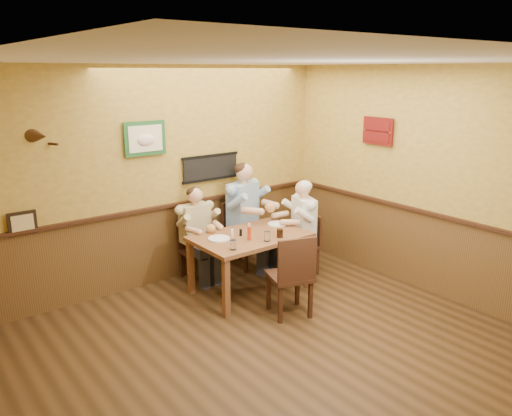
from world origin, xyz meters
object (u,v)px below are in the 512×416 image
(water_glass_left, at_px, (233,245))
(chair_near_side, at_px, (290,274))
(hot_sauce_bottle, at_px, (249,232))
(chair_right_end, at_px, (303,244))
(diner_tan_shirt, at_px, (196,238))
(diner_blue_polo, at_px, (243,221))
(dining_table, at_px, (250,242))
(water_glass_mid, at_px, (267,236))
(diner_white_elder, at_px, (304,232))
(salt_shaker, at_px, (232,233))
(chair_back_left, at_px, (196,250))
(cola_tumbler, at_px, (280,233))
(chair_back_right, at_px, (243,235))
(pepper_shaker, at_px, (241,232))

(water_glass_left, bearing_deg, chair_near_side, -46.09)
(hot_sauce_bottle, bearing_deg, chair_right_end, 10.25)
(diner_tan_shirt, bearing_deg, diner_blue_polo, -2.68)
(water_glass_left, bearing_deg, diner_blue_polo, 49.10)
(dining_table, distance_m, water_glass_mid, 0.34)
(chair_right_end, xyz_separation_m, diner_white_elder, (0.00, 0.00, 0.18))
(salt_shaker, bearing_deg, diner_blue_polo, 45.47)
(chair_right_end, bearing_deg, chair_back_left, -99.32)
(chair_right_end, xyz_separation_m, chair_near_side, (-0.98, -0.82, 0.08))
(dining_table, relative_size, diner_blue_polo, 1.04)
(chair_right_end, relative_size, diner_blue_polo, 0.61)
(cola_tumbler, xyz_separation_m, salt_shaker, (-0.45, 0.38, -0.01))
(diner_blue_polo, height_order, water_glass_mid, diner_blue_polo)
(chair_right_end, relative_size, hot_sauce_bottle, 4.33)
(diner_blue_polo, distance_m, salt_shaker, 0.92)
(chair_near_side, relative_size, water_glass_left, 8.58)
(chair_right_end, bearing_deg, hot_sauce_bottle, -60.12)
(dining_table, xyz_separation_m, diner_tan_shirt, (-0.33, 0.77, -0.09))
(chair_right_end, xyz_separation_m, water_glass_mid, (-0.93, -0.36, 0.40))
(chair_back_left, xyz_separation_m, water_glass_mid, (0.36, -1.07, 0.41))
(diner_blue_polo, relative_size, water_glass_left, 11.84)
(chair_back_left, distance_m, cola_tumbler, 1.27)
(dining_table, height_order, chair_right_end, chair_right_end)
(diner_blue_polo, bearing_deg, chair_right_end, -69.47)
(salt_shaker, bearing_deg, water_glass_mid, -58.60)
(cola_tumbler, relative_size, hot_sauce_bottle, 0.55)
(diner_tan_shirt, relative_size, hot_sauce_bottle, 6.01)
(dining_table, height_order, chair_back_left, chair_back_left)
(chair_right_end, height_order, diner_white_elder, diner_white_elder)
(hot_sauce_bottle, bearing_deg, cola_tumbler, -23.36)
(water_glass_mid, xyz_separation_m, cola_tumbler, (0.21, 0.01, -0.01))
(dining_table, relative_size, salt_shaker, 15.40)
(chair_near_side, distance_m, diner_white_elder, 1.28)
(diner_white_elder, distance_m, hot_sauce_bottle, 1.13)
(chair_back_left, distance_m, chair_back_right, 0.76)
(diner_tan_shirt, distance_m, water_glass_left, 1.10)
(water_glass_mid, distance_m, pepper_shaker, 0.38)
(hot_sauce_bottle, xyz_separation_m, pepper_shaker, (0.01, 0.19, -0.05))
(dining_table, bearing_deg, diner_tan_shirt, 113.46)
(chair_back_left, bearing_deg, cola_tumbler, -62.03)
(chair_back_left, xyz_separation_m, diner_tan_shirt, (-0.00, 0.00, 0.17))
(water_glass_left, bearing_deg, diner_tan_shirt, 82.66)
(chair_near_side, relative_size, salt_shaker, 10.77)
(diner_white_elder, distance_m, salt_shaker, 1.19)
(cola_tumbler, xyz_separation_m, hot_sauce_bottle, (-0.35, 0.15, 0.04))
(dining_table, xyz_separation_m, chair_back_right, (0.42, 0.74, -0.19))
(chair_near_side, height_order, salt_shaker, chair_near_side)
(diner_tan_shirt, bearing_deg, water_glass_mid, -71.64)
(salt_shaker, bearing_deg, cola_tumbler, -40.38)
(dining_table, distance_m, hot_sauce_bottle, 0.26)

